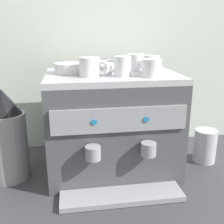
{
  "coord_description": "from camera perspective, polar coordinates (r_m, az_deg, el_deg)",
  "views": [
    {
      "loc": [
        -0.17,
        -1.09,
        0.61
      ],
      "look_at": [
        0.0,
        0.0,
        0.26
      ],
      "focal_mm": 43.86,
      "sensor_mm": 36.0,
      "label": 1
    }
  ],
  "objects": [
    {
      "name": "ground_plane",
      "position": [
        1.26,
        0.0,
        -11.53
      ],
      "size": [
        4.0,
        4.0,
        0.0
      ],
      "primitive_type": "plane",
      "color": "#38383D"
    },
    {
      "name": "tiled_backsplash_wall",
      "position": [
        1.41,
        -1.98,
        13.94
      ],
      "size": [
        2.8,
        0.03,
        1.05
      ],
      "primitive_type": "cube",
      "color": "silver",
      "rests_on": "ground_plane"
    },
    {
      "name": "espresso_machine",
      "position": [
        1.17,
        0.04,
        -2.49
      ],
      "size": [
        0.53,
        0.48,
        0.43
      ],
      "color": "#4C4C51",
      "rests_on": "ground_plane"
    },
    {
      "name": "ceramic_cup_0",
      "position": [
        1.05,
        1.96,
        9.51
      ],
      "size": [
        0.1,
        0.06,
        0.07
      ],
      "color": "white",
      "rests_on": "espresso_machine"
    },
    {
      "name": "ceramic_cup_1",
      "position": [
        1.12,
        7.96,
        9.79
      ],
      "size": [
        0.1,
        0.06,
        0.07
      ],
      "color": "white",
      "rests_on": "espresso_machine"
    },
    {
      "name": "ceramic_cup_2",
      "position": [
        1.2,
        4.84,
        10.33
      ],
      "size": [
        0.08,
        0.11,
        0.07
      ],
      "color": "white",
      "rests_on": "espresso_machine"
    },
    {
      "name": "ceramic_cup_3",
      "position": [
        1.04,
        -4.47,
        9.34
      ],
      "size": [
        0.11,
        0.08,
        0.07
      ],
      "color": "white",
      "rests_on": "espresso_machine"
    },
    {
      "name": "ceramic_cup_4",
      "position": [
        1.05,
        8.02,
        9.11
      ],
      "size": [
        0.09,
        0.1,
        0.07
      ],
      "color": "white",
      "rests_on": "espresso_machine"
    },
    {
      "name": "ceramic_bowl_0",
      "position": [
        1.13,
        -8.8,
        8.96
      ],
      "size": [
        0.12,
        0.12,
        0.04
      ],
      "color": "white",
      "rests_on": "espresso_machine"
    },
    {
      "name": "ceramic_bowl_1",
      "position": [
        1.16,
        -1.07,
        9.17
      ],
      "size": [
        0.13,
        0.13,
        0.03
      ],
      "color": "white",
      "rests_on": "espresso_machine"
    },
    {
      "name": "coffee_grinder",
      "position": [
        1.19,
        -21.11,
        -4.85
      ],
      "size": [
        0.16,
        0.16,
        0.38
      ],
      "color": "#939399",
      "rests_on": "ground_plane"
    },
    {
      "name": "milk_pitcher",
      "position": [
        1.36,
        18.79,
        -6.65
      ],
      "size": [
        0.1,
        0.1,
        0.16
      ],
      "primitive_type": "cylinder",
      "color": "#B7B7BC",
      "rests_on": "ground_plane"
    }
  ]
}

